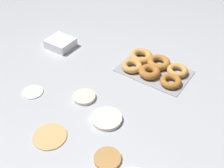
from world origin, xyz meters
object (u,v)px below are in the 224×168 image
object	(u,v)px
pancake_2	(33,92)
container_stack	(61,43)
pancake_4	(50,136)
pancake_3	(84,97)
pancake_0	(107,119)
pancake_1	(107,159)
donut_tray	(153,67)

from	to	relation	value
pancake_2	container_stack	world-z (taller)	container_stack
pancake_2	pancake_4	world-z (taller)	same
pancake_3	pancake_4	bearing A→B (deg)	95.78
pancake_0	pancake_1	size ratio (longest dim) A/B	1.27
pancake_4	donut_tray	world-z (taller)	donut_tray
pancake_1	pancake_4	world-z (taller)	pancake_1
donut_tray	pancake_2	bearing A→B (deg)	50.71
pancake_3	pancake_4	size ratio (longest dim) A/B	0.75
donut_tray	pancake_0	bearing A→B (deg)	90.27
pancake_2	pancake_4	xyz separation A→B (m)	(-0.22, 0.13, -0.00)
pancake_0	donut_tray	bearing A→B (deg)	-89.73
pancake_2	container_stack	distance (m)	0.34
pancake_3	container_stack	bearing A→B (deg)	-34.33
pancake_1	pancake_3	xyz separation A→B (m)	(0.24, -0.18, 0.00)
pancake_3	pancake_4	distance (m)	0.22
pancake_0	pancake_4	world-z (taller)	pancake_0
pancake_1	pancake_2	world-z (taller)	pancake_1
pancake_0	donut_tray	distance (m)	0.36
pancake_3	donut_tray	distance (m)	0.35
pancake_1	pancake_3	bearing A→B (deg)	-36.99
pancake_3	pancake_4	world-z (taller)	pancake_3
pancake_0	container_stack	size ratio (longest dim) A/B	0.92
pancake_2	pancake_3	distance (m)	0.22
pancake_0	pancake_2	xyz separation A→B (m)	(0.34, 0.05, -0.00)
pancake_4	donut_tray	bearing A→B (deg)	-102.25
pancake_1	donut_tray	size ratio (longest dim) A/B	0.29
donut_tray	container_stack	bearing A→B (deg)	11.16
pancake_2	donut_tray	bearing A→B (deg)	-129.29
donut_tray	pancake_1	bearing A→B (deg)	101.55
pancake_2	donut_tray	size ratio (longest dim) A/B	0.27
donut_tray	pancake_4	bearing A→B (deg)	77.75
pancake_3	donut_tray	world-z (taller)	donut_tray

